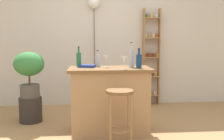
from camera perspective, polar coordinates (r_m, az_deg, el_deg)
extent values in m
plane|color=#A37A4C|center=(3.49, -0.09, -15.23)|extent=(12.00, 12.00, 0.00)
cube|color=beige|center=(5.18, -1.82, 7.83)|extent=(6.40, 0.10, 2.80)
cube|color=tan|center=(3.64, -0.47, -7.02)|extent=(1.04, 0.56, 0.88)
cube|color=brown|center=(3.55, -0.48, 0.18)|extent=(1.13, 0.60, 0.04)
cylinder|color=#997047|center=(3.02, -0.33, -11.91)|extent=(0.02, 0.02, 0.68)
cylinder|color=#997047|center=(3.05, 4.21, -11.76)|extent=(0.02, 0.02, 0.68)
cylinder|color=#997047|center=(3.25, -0.65, -10.57)|extent=(0.02, 0.02, 0.68)
cylinder|color=#997047|center=(3.27, 3.56, -10.45)|extent=(0.02, 0.02, 0.68)
torus|color=#997047|center=(3.18, 1.69, -13.06)|extent=(0.25, 0.25, 0.02)
cylinder|color=brown|center=(3.05, 1.72, -4.77)|extent=(0.33, 0.33, 0.03)
cube|color=#9E7042|center=(5.14, 6.94, 2.81)|extent=(0.02, 0.15, 1.91)
cube|color=#9E7042|center=(5.22, 10.30, 2.80)|extent=(0.02, 0.15, 1.91)
cube|color=#9E7042|center=(5.28, 8.48, -5.47)|extent=(0.29, 0.15, 0.02)
cylinder|color=#994C23|center=(5.26, 7.49, -5.02)|extent=(0.06, 0.06, 0.07)
cylinder|color=silver|center=(5.28, 8.44, -4.98)|extent=(0.06, 0.06, 0.07)
cylinder|color=beige|center=(5.29, 9.61, -4.98)|extent=(0.06, 0.06, 0.07)
cube|color=#9E7042|center=(5.22, 8.56, -1.37)|extent=(0.29, 0.15, 0.02)
cylinder|color=#4C7033|center=(5.19, 7.46, -0.76)|extent=(0.07, 0.07, 0.09)
cylinder|color=brown|center=(5.22, 8.61, -0.75)|extent=(0.07, 0.07, 0.09)
cylinder|color=#AD7A38|center=(5.23, 9.65, -0.75)|extent=(0.07, 0.07, 0.09)
cube|color=#9E7042|center=(5.18, 8.63, 2.81)|extent=(0.29, 0.15, 0.02)
cylinder|color=#994C23|center=(5.15, 7.28, 3.31)|extent=(0.07, 0.07, 0.07)
cylinder|color=brown|center=(5.17, 8.05, 3.31)|extent=(0.07, 0.07, 0.07)
cylinder|color=brown|center=(5.17, 8.60, 3.30)|extent=(0.07, 0.07, 0.07)
cylinder|color=brown|center=(5.19, 9.24, 3.30)|extent=(0.07, 0.07, 0.07)
cylinder|color=#AD7A38|center=(5.20, 10.02, 3.29)|extent=(0.07, 0.07, 0.07)
cube|color=#9E7042|center=(5.16, 8.71, 7.03)|extent=(0.29, 0.15, 0.02)
cylinder|color=silver|center=(5.15, 7.42, 7.55)|extent=(0.06, 0.06, 0.07)
cylinder|color=#AD7A38|center=(5.15, 8.23, 7.54)|extent=(0.06, 0.06, 0.07)
cylinder|color=beige|center=(5.17, 9.19, 7.52)|extent=(0.06, 0.06, 0.07)
cylinder|color=#994C23|center=(5.19, 9.89, 7.50)|extent=(0.06, 0.06, 0.07)
cube|color=#9E7042|center=(5.18, 8.79, 11.25)|extent=(0.29, 0.15, 0.02)
cylinder|color=#4C7033|center=(5.16, 7.72, 11.80)|extent=(0.06, 0.06, 0.07)
cylinder|color=gold|center=(5.18, 8.73, 11.75)|extent=(0.06, 0.06, 0.07)
cylinder|color=silver|center=(5.20, 9.83, 11.71)|extent=(0.06, 0.06, 0.07)
cylinder|color=#2D2823|center=(4.35, -17.53, -8.34)|extent=(0.36, 0.36, 0.39)
cylinder|color=#514C47|center=(4.28, -17.68, -4.44)|extent=(0.30, 0.30, 0.21)
cylinder|color=brown|center=(4.25, -17.77, -1.99)|extent=(0.03, 0.03, 0.16)
ellipsoid|color=#387F3D|center=(4.22, -17.89, 1.30)|extent=(0.47, 0.43, 0.38)
cylinder|color=#B2B2B7|center=(3.62, 4.31, 2.54)|extent=(0.07, 0.07, 0.24)
cylinder|color=#B2B2B7|center=(3.61, 4.34, 5.22)|extent=(0.03, 0.03, 0.09)
cylinder|color=black|center=(3.61, 4.35, 6.07)|extent=(0.03, 0.03, 0.01)
cylinder|color=#B2B2B7|center=(3.72, -3.18, 2.02)|extent=(0.07, 0.07, 0.16)
cylinder|color=#B2B2B7|center=(3.72, -3.19, 3.74)|extent=(0.03, 0.03, 0.06)
cylinder|color=black|center=(3.71, -3.20, 4.31)|extent=(0.03, 0.03, 0.01)
cylinder|color=#236638|center=(3.74, -7.34, 2.30)|extent=(0.07, 0.07, 0.20)
cylinder|color=#236638|center=(3.73, -7.38, 4.41)|extent=(0.03, 0.03, 0.08)
cylinder|color=black|center=(3.73, -7.39, 5.09)|extent=(0.03, 0.03, 0.01)
cylinder|color=navy|center=(3.51, 5.96, 1.92)|extent=(0.08, 0.08, 0.19)
cylinder|color=navy|center=(3.50, 5.99, 4.04)|extent=(0.03, 0.03, 0.07)
cylinder|color=black|center=(3.50, 6.00, 4.73)|extent=(0.03, 0.03, 0.01)
cylinder|color=silver|center=(3.39, 2.68, 0.23)|extent=(0.06, 0.06, 0.00)
cylinder|color=silver|center=(3.39, 2.69, 0.89)|extent=(0.01, 0.01, 0.07)
cone|color=silver|center=(3.38, 2.69, 2.24)|extent=(0.07, 0.07, 0.08)
cylinder|color=silver|center=(3.63, -1.38, 0.66)|extent=(0.06, 0.06, 0.00)
cylinder|color=silver|center=(3.62, -1.38, 1.28)|extent=(0.01, 0.01, 0.07)
cone|color=silver|center=(3.62, -1.39, 2.55)|extent=(0.07, 0.07, 0.08)
cube|color=navy|center=(3.62, -5.51, 0.87)|extent=(0.24, 0.20, 0.03)
cylinder|color=black|center=(5.07, -3.92, 3.37)|extent=(0.01, 0.01, 2.01)
sphere|color=white|center=(5.11, -4.01, 14.68)|extent=(0.24, 0.24, 0.24)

